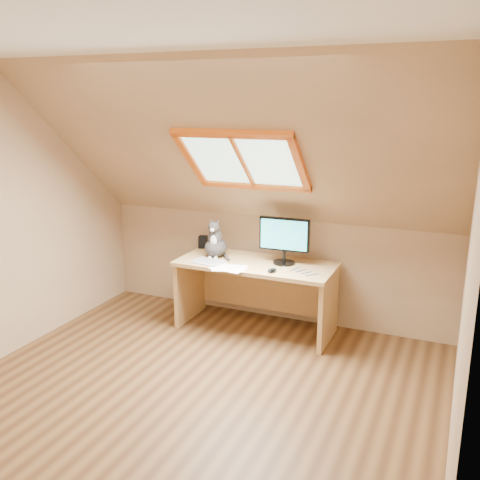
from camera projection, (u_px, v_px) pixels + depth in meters
The scene contains 10 objects.
ground at pixel (186, 403), 3.82m from camera, with size 3.50×3.50×0.00m, color brown.
room_shell at pixel (173, 209), 3.37m from camera, with size 3.52×3.52×2.41m.
desk at pixel (258, 282), 4.99m from camera, with size 1.44×0.63×0.66m.
monitor at pixel (284, 238), 4.78m from camera, with size 0.46×0.19×0.43m.
cat at pixel (216, 243), 5.02m from camera, with size 0.24×0.27×0.38m.
desk_speaker at pixel (203, 242), 5.35m from camera, with size 0.08×0.08×0.12m, color black.
graphics_tablet at pixel (208, 262), 4.88m from camera, with size 0.28×0.20×0.01m, color #B2B2B7.
mouse at pixel (272, 270), 4.60m from camera, with size 0.06×0.10×0.03m, color black.
papers at pixel (229, 268), 4.71m from camera, with size 0.33×0.27×0.00m.
cables at pixel (292, 271), 4.63m from camera, with size 0.51×0.26×0.01m.
Camera 1 is at (1.71, -2.96, 2.10)m, focal length 40.00 mm.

